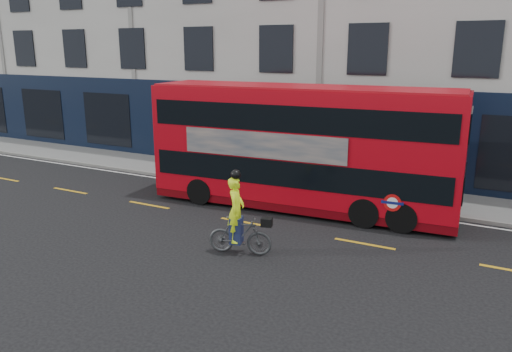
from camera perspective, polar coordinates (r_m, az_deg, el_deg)
The scene contains 8 objects.
ground at distance 15.26m, azimuth -4.01°, elevation -7.00°, with size 120.00×120.00×0.00m, color black.
pavement at distance 20.76m, azimuth 5.40°, elevation -0.97°, with size 60.00×3.00×0.12m, color slate.
kerb at distance 19.43m, azimuth 3.71°, elevation -2.01°, with size 60.00×0.12×0.13m, color slate.
building_terrace at distance 26.17m, azimuth 11.47°, elevation 18.44°, with size 50.00×10.07×15.00m.
road_edge_line at distance 19.19m, azimuth 3.35°, elevation -2.41°, with size 58.00×0.10×0.01m, color silver.
lane_dashes at distance 16.47m, azimuth -1.27°, elevation -5.30°, with size 58.00×0.12×0.01m, color gold, non-canonical shape.
bus at distance 17.45m, azimuth 5.34°, elevation 3.31°, with size 10.84×3.11×4.32m.
cyclist at distance 13.81m, azimuth -1.98°, elevation -5.73°, with size 1.86×0.93×2.41m.
Camera 1 is at (7.49, -12.06, 5.60)m, focal length 35.00 mm.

